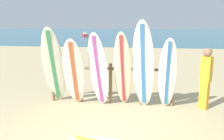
% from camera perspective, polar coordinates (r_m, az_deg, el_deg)
% --- Properties ---
extents(ocean_water, '(120.00, 80.00, 0.01)m').
position_cam_1_polar(ocean_water, '(61.26, 7.15, 9.55)').
color(ocean_water, teal).
rests_on(ocean_water, ground).
extents(surfboard_rack, '(3.53, 0.09, 1.16)m').
position_cam_1_polar(surfboard_rack, '(6.31, -0.36, -2.23)').
color(surfboard_rack, olive).
rests_on(surfboard_rack, ground).
extents(surfboard_leaning_far_left, '(0.68, 0.96, 2.18)m').
position_cam_1_polar(surfboard_leaning_far_left, '(6.33, -14.61, 0.88)').
color(surfboard_leaning_far_left, silver).
rests_on(surfboard_leaning_far_left, ground).
extents(surfboard_leaning_left, '(0.66, 0.89, 1.90)m').
position_cam_1_polar(surfboard_leaning_left, '(6.04, -9.57, -0.77)').
color(surfboard_leaning_left, white).
rests_on(surfboard_leaning_left, ground).
extents(surfboard_leaning_center_left, '(0.64, 0.74, 2.05)m').
position_cam_1_polar(surfboard_leaning_center_left, '(5.92, -3.47, -0.16)').
color(surfboard_leaning_center_left, white).
rests_on(surfboard_leaning_center_left, ground).
extents(surfboard_leaning_center, '(0.52, 0.83, 2.07)m').
position_cam_1_polar(surfboard_leaning_center, '(5.90, 2.77, -0.09)').
color(surfboard_leaning_center, beige).
rests_on(surfboard_leaning_center, ground).
extents(surfboard_leaning_center_right, '(0.69, 0.82, 2.35)m').
position_cam_1_polar(surfboard_leaning_center_right, '(5.78, 7.98, 0.96)').
color(surfboard_leaning_center_right, white).
rests_on(surfboard_leaning_center_right, ground).
extents(surfboard_leaning_right, '(0.51, 0.78, 1.93)m').
position_cam_1_polar(surfboard_leaning_right, '(5.86, 13.98, -1.18)').
color(surfboard_leaning_right, white).
rests_on(surfboard_leaning_right, ground).
extents(beachgoer_standing, '(0.31, 0.30, 1.64)m').
position_cam_1_polar(beachgoer_standing, '(6.32, 22.76, -1.43)').
color(beachgoer_standing, gold).
rests_on(beachgoer_standing, ground).
extents(small_boat_offshore, '(1.77, 2.87, 0.71)m').
position_cam_1_polar(small_boat_offshore, '(41.61, -6.90, 8.91)').
color(small_boat_offshore, '#B22D28').
rests_on(small_boat_offshore, ocean_water).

